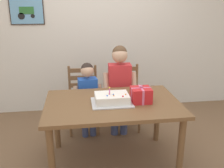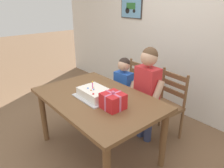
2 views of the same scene
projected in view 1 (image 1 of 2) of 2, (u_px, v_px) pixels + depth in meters
name	position (u px, v px, depth m)	size (l,w,h in m)	color
ground_plane	(113.00, 161.00, 3.06)	(20.00, 20.00, 0.00)	brown
back_wall	(98.00, 33.00, 4.21)	(6.40, 0.11, 2.60)	silver
dining_table	(113.00, 110.00, 2.85)	(1.47, 0.96, 0.76)	brown
birthday_cake	(112.00, 99.00, 2.78)	(0.44, 0.34, 0.19)	silver
gift_box_red_large	(141.00, 95.00, 2.81)	(0.22, 0.21, 0.20)	red
chair_left	(83.00, 99.00, 3.70)	(0.43, 0.43, 0.92)	brown
chair_right	(125.00, 97.00, 3.78)	(0.46, 0.46, 0.92)	brown
child_older	(120.00, 83.00, 3.44)	(0.46, 0.27, 1.27)	#38426B
child_younger	(88.00, 93.00, 3.43)	(0.40, 0.24, 1.05)	#38426B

